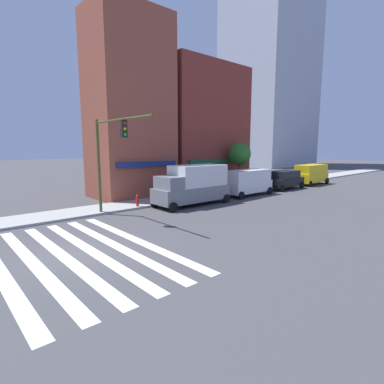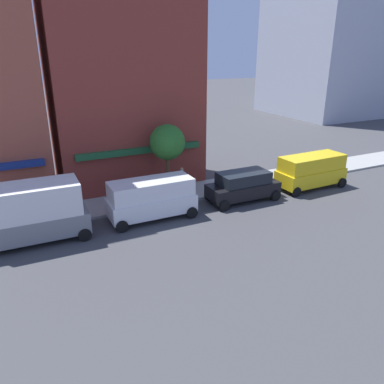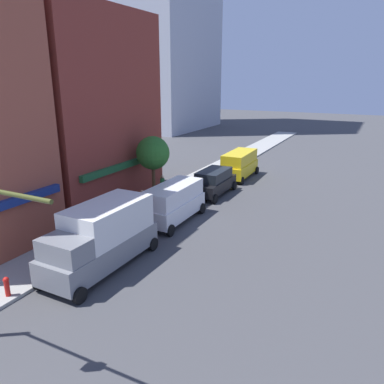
% 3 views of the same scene
% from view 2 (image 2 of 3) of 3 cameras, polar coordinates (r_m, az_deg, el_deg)
% --- Properties ---
extents(storefront_row, '(17.19, 5.30, 15.73)m').
position_cam_2_polar(storefront_row, '(26.08, -18.84, 15.08)').
color(storefront_row, '#9E4C38').
rests_on(storefront_row, ground_plane).
extents(box_truck_grey, '(6.23, 2.42, 3.04)m').
position_cam_2_polar(box_truck_grey, '(20.45, -24.12, -3.04)').
color(box_truck_grey, slate).
rests_on(box_truck_grey, ground_plane).
extents(van_white, '(5.00, 2.22, 2.34)m').
position_cam_2_polar(van_white, '(21.61, -6.19, -0.86)').
color(van_white, white).
rests_on(van_white, ground_plane).
extents(suv_black, '(4.70, 2.12, 1.94)m').
position_cam_2_polar(suv_black, '(24.36, 7.80, 0.98)').
color(suv_black, black).
rests_on(suv_black, ground_plane).
extents(van_yellow, '(5.05, 2.22, 2.34)m').
position_cam_2_polar(van_yellow, '(27.73, 17.71, 3.18)').
color(van_yellow, yellow).
rests_on(van_yellow, ground_plane).
extents(pedestrian_green_top, '(0.32, 0.32, 1.77)m').
position_cam_2_polar(pedestrian_green_top, '(25.11, -1.55, 1.88)').
color(pedestrian_green_top, '#23232D').
rests_on(pedestrian_green_top, sidewalk_left).
extents(pedestrian_orange_vest, '(0.32, 0.32, 1.77)m').
position_cam_2_polar(pedestrian_orange_vest, '(23.23, -9.04, 0.01)').
color(pedestrian_orange_vest, '#23232D').
rests_on(pedestrian_orange_vest, sidewalk_left).
extents(street_tree, '(2.29, 2.29, 4.71)m').
position_cam_2_polar(street_tree, '(24.13, -3.79, 7.52)').
color(street_tree, brown).
rests_on(street_tree, sidewalk_left).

